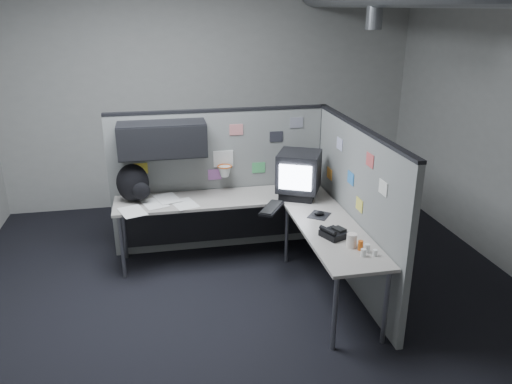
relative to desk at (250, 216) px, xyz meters
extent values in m
cube|color=black|center=(-0.15, -0.70, -0.62)|extent=(5.60, 5.60, 0.01)
cube|color=#9E9E99|center=(-0.15, 2.10, 0.99)|extent=(5.60, 0.01, 3.20)
cube|color=#9E9E99|center=(-0.15, -3.51, 0.99)|extent=(5.60, 0.01, 3.20)
cylinder|color=slate|center=(1.25, 0.10, 1.99)|extent=(0.16, 0.16, 0.30)
cube|color=slate|center=(-0.23, 0.60, 0.19)|extent=(2.43, 0.06, 1.60)
cube|color=black|center=(-0.23, 0.60, 1.00)|extent=(2.43, 0.07, 0.03)
cube|color=black|center=(0.95, 0.60, 0.19)|extent=(0.07, 0.07, 1.60)
cube|color=black|center=(-0.85, 0.40, 0.76)|extent=(0.90, 0.35, 0.35)
cube|color=black|center=(-0.85, 0.22, 0.76)|extent=(0.90, 0.02, 0.33)
cube|color=silver|center=(-0.20, 0.56, 0.47)|extent=(0.22, 0.02, 0.18)
torus|color=#D85914|center=(-0.20, 0.47, 0.41)|extent=(0.16, 0.16, 0.01)
cone|color=white|center=(-0.20, 0.47, 0.35)|extent=(0.14, 0.14, 0.11)
cube|color=gold|center=(-1.10, 0.56, 0.41)|extent=(0.15, 0.01, 0.12)
cube|color=#D87F7F|center=(-0.05, 0.56, 0.79)|extent=(0.15, 0.01, 0.12)
cube|color=#4CB266|center=(0.20, 0.56, 0.34)|extent=(0.15, 0.01, 0.12)
cube|color=#26262D|center=(0.40, 0.56, 0.69)|extent=(0.15, 0.01, 0.12)
cube|color=gray|center=(0.63, 0.56, 0.84)|extent=(0.15, 0.01, 0.12)
cube|color=#B266B2|center=(-0.30, 0.56, 0.29)|extent=(0.15, 0.01, 0.12)
cube|color=slate|center=(0.95, -0.49, 0.19)|extent=(0.06, 2.23, 1.60)
cube|color=black|center=(0.95, -0.49, 1.00)|extent=(0.07, 2.23, 0.03)
cube|color=silver|center=(0.92, -0.05, 0.74)|extent=(0.01, 0.15, 0.12)
cube|color=#337FCC|center=(0.92, -0.40, 0.49)|extent=(0.01, 0.15, 0.12)
cube|color=#CC4C4C|center=(0.92, -0.80, 0.79)|extent=(0.01, 0.15, 0.12)
cube|color=orange|center=(0.92, 0.20, 0.34)|extent=(0.01, 0.15, 0.12)
cube|color=silver|center=(0.92, -1.10, 0.64)|extent=(0.01, 0.15, 0.12)
cube|color=#E5D84C|center=(0.92, -0.65, 0.31)|extent=(0.01, 0.15, 0.12)
cube|color=#9D968D|center=(-0.25, 0.28, 0.10)|extent=(2.30, 0.56, 0.03)
cube|color=#9D968D|center=(0.63, -0.78, 0.10)|extent=(0.56, 1.55, 0.03)
cube|color=black|center=(-0.25, 0.50, -0.21)|extent=(2.18, 0.02, 0.55)
cylinder|color=gray|center=(-1.33, 0.06, -0.26)|extent=(0.04, 0.04, 0.70)
cylinder|color=gray|center=(-1.33, 0.50, -0.26)|extent=(0.04, 0.04, 0.70)
cylinder|color=gray|center=(0.41, 0.06, -0.26)|extent=(0.04, 0.04, 0.70)
cylinder|color=gray|center=(0.41, -1.48, -0.26)|extent=(0.04, 0.04, 0.70)
cylinder|color=gray|center=(0.85, -1.48, -0.26)|extent=(0.04, 0.04, 0.70)
cube|color=black|center=(0.56, 0.16, 0.16)|extent=(0.50, 0.52, 0.08)
cube|color=black|center=(0.56, 0.16, 0.40)|extent=(0.57, 0.57, 0.41)
cube|color=silver|center=(0.46, -0.04, 0.40)|extent=(0.31, 0.16, 0.27)
cube|color=black|center=(0.19, -0.16, 0.13)|extent=(0.34, 0.42, 0.03)
cube|color=black|center=(0.19, -0.16, 0.15)|extent=(0.30, 0.38, 0.01)
cube|color=black|center=(0.62, -0.40, 0.12)|extent=(0.28, 0.28, 0.01)
ellipsoid|color=black|center=(0.62, -0.40, 0.14)|extent=(0.11, 0.08, 0.04)
cube|color=black|center=(0.59, -0.89, 0.14)|extent=(0.25, 0.26, 0.06)
cylinder|color=black|center=(0.53, -0.90, 0.19)|extent=(0.11, 0.19, 0.04)
cube|color=black|center=(0.65, -0.87, 0.18)|extent=(0.12, 0.14, 0.02)
cylinder|color=silver|center=(0.76, -1.22, 0.15)|extent=(0.05, 0.05, 0.07)
cylinder|color=silver|center=(0.71, -1.28, 0.15)|extent=(0.05, 0.05, 0.06)
cylinder|color=silver|center=(0.81, -1.29, 0.14)|extent=(0.04, 0.04, 0.05)
cylinder|color=#D85914|center=(0.73, -1.17, 0.16)|extent=(0.05, 0.05, 0.09)
cylinder|color=silver|center=(0.67, -1.10, 0.18)|extent=(0.11, 0.11, 0.12)
cube|color=white|center=(-0.67, 0.17, 0.12)|extent=(0.32, 0.37, 0.00)
cube|color=white|center=(-0.97, 0.24, 0.12)|extent=(0.32, 0.37, 0.00)
cube|color=white|center=(-1.19, 0.05, 0.12)|extent=(0.32, 0.38, 0.00)
cube|color=white|center=(-0.84, 0.34, 0.13)|extent=(0.32, 0.37, 0.00)
ellipsoid|color=black|center=(-1.18, 0.36, 0.32)|extent=(0.39, 0.33, 0.41)
ellipsoid|color=black|center=(-1.10, 0.24, 0.27)|extent=(0.21, 0.15, 0.18)
camera|label=1|loc=(-0.88, -4.71, 2.05)|focal=35.00mm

